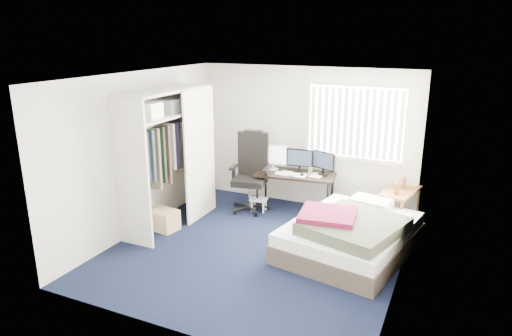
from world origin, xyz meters
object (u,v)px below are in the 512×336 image
at_px(nightstand, 400,194).
at_px(bed, 350,234).
at_px(desk, 296,171).
at_px(office_chair, 251,180).

height_order(nightstand, bed, nightstand).
height_order(desk, bed, desk).
bearing_deg(desk, nightstand, 1.59).
bearing_deg(desk, office_chair, -157.13).
xyz_separation_m(nightstand, bed, (-0.49, -1.33, -0.24)).
bearing_deg(office_chair, desk, 22.87).
relative_size(office_chair, bed, 0.61).
bearing_deg(office_chair, bed, -25.74).
relative_size(nightstand, bed, 0.41).
relative_size(desk, bed, 0.62).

